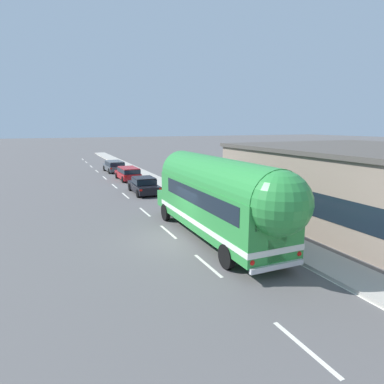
# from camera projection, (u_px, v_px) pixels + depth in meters

# --- Properties ---
(ground_plane) EXTENTS (300.00, 300.00, 0.00)m
(ground_plane) POSITION_uv_depth(u_px,v_px,m) (177.00, 240.00, 16.39)
(ground_plane) COLOR #565454
(lane_markings) EXTENTS (3.66, 80.00, 0.01)m
(lane_markings) POSITION_uv_depth(u_px,v_px,m) (151.00, 191.00, 28.75)
(lane_markings) COLOR silver
(lane_markings) RESTS_ON ground
(sidewalk_slab) EXTENTS (1.96, 90.00, 0.15)m
(sidewalk_slab) POSITION_uv_depth(u_px,v_px,m) (184.00, 194.00, 27.13)
(sidewalk_slab) COLOR #ADA89E
(sidewalk_slab) RESTS_ON ground
(painted_bus) EXTENTS (2.66, 11.94, 4.12)m
(painted_bus) POSITION_uv_depth(u_px,v_px,m) (220.00, 196.00, 15.58)
(painted_bus) COLOR #2D8C3D
(painted_bus) RESTS_ON ground
(car_lead) EXTENTS (2.01, 4.45, 1.37)m
(car_lead) POSITION_uv_depth(u_px,v_px,m) (144.00, 185.00, 27.51)
(car_lead) COLOR black
(car_lead) RESTS_ON ground
(car_second) EXTENTS (1.97, 4.43, 1.37)m
(car_second) POSITION_uv_depth(u_px,v_px,m) (128.00, 173.00, 34.07)
(car_second) COLOR #A5191E
(car_second) RESTS_ON ground
(car_third) EXTENTS (2.12, 4.42, 1.37)m
(car_third) POSITION_uv_depth(u_px,v_px,m) (114.00, 166.00, 40.12)
(car_third) COLOR #474C51
(car_third) RESTS_ON ground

